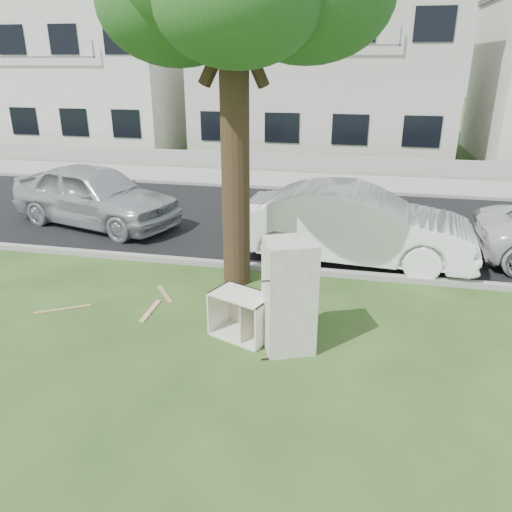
% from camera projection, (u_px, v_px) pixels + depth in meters
% --- Properties ---
extents(ground, '(120.00, 120.00, 0.00)m').
position_uv_depth(ground, '(235.00, 325.00, 8.46)').
color(ground, '#264318').
extents(road, '(120.00, 7.00, 0.01)m').
position_uv_depth(road, '(287.00, 221.00, 13.92)').
color(road, black).
rests_on(road, ground).
extents(kerb_near, '(120.00, 0.18, 0.12)m').
position_uv_depth(kerb_near, '(263.00, 270.00, 10.69)').
color(kerb_near, gray).
rests_on(kerb_near, ground).
extents(kerb_far, '(120.00, 0.18, 0.12)m').
position_uv_depth(kerb_far, '(302.00, 191.00, 17.15)').
color(kerb_far, gray).
rests_on(kerb_far, ground).
extents(sidewalk, '(120.00, 2.80, 0.01)m').
position_uv_depth(sidewalk, '(307.00, 181.00, 18.47)').
color(sidewalk, gray).
rests_on(sidewalk, ground).
extents(low_wall, '(120.00, 0.15, 0.70)m').
position_uv_depth(low_wall, '(312.00, 164.00, 19.80)').
color(low_wall, gray).
rests_on(low_wall, ground).
extents(townhouse_left, '(10.20, 8.16, 7.04)m').
position_uv_depth(townhouse_left, '(89.00, 74.00, 25.39)').
color(townhouse_left, white).
rests_on(townhouse_left, ground).
extents(townhouse_center, '(11.22, 8.16, 7.44)m').
position_uv_depth(townhouse_center, '(326.00, 71.00, 23.02)').
color(townhouse_center, '#B4B1A5').
rests_on(townhouse_center, ground).
extents(fridge, '(0.92, 0.89, 1.76)m').
position_uv_depth(fridge, '(289.00, 296.00, 7.51)').
color(fridge, silver).
rests_on(fridge, ground).
extents(cabinet, '(1.11, 0.92, 0.75)m').
position_uv_depth(cabinet, '(242.00, 315.00, 8.01)').
color(cabinet, silver).
rests_on(cabinet, ground).
extents(plank_a, '(0.88, 0.58, 0.02)m').
position_uv_depth(plank_a, '(63.00, 309.00, 8.99)').
color(plank_a, '#9A7C4A').
rests_on(plank_a, ground).
extents(plank_b, '(0.56, 0.70, 0.02)m').
position_uv_depth(plank_b, '(165.00, 294.00, 9.56)').
color(plank_b, '#A87F58').
rests_on(plank_b, ground).
extents(plank_c, '(0.11, 0.83, 0.02)m').
position_uv_depth(plank_c, '(151.00, 311.00, 8.93)').
color(plank_c, tan).
rests_on(plank_c, ground).
extents(car_center, '(5.20, 2.19, 1.67)m').
position_uv_depth(car_center, '(355.00, 225.00, 10.91)').
color(car_center, white).
rests_on(car_center, ground).
extents(car_left, '(5.15, 3.20, 1.64)m').
position_uv_depth(car_left, '(95.00, 195.00, 13.36)').
color(car_left, '#A3A5AA').
rests_on(car_left, ground).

